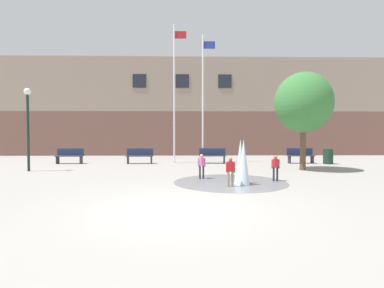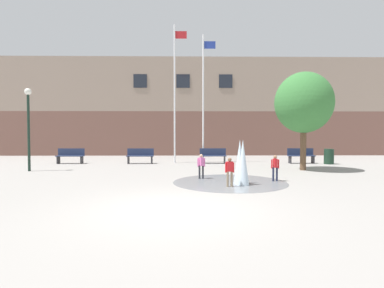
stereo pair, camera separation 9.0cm
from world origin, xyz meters
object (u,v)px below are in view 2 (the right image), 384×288
at_px(park_bench_left_of_flagpoles, 70,156).
at_px(park_bench_under_right_flagpole, 213,155).
at_px(child_in_fountain, 230,170).
at_px(trash_can, 329,156).
at_px(park_bench_center, 140,156).
at_px(flagpole_right, 204,95).
at_px(street_tree_near_building, 304,103).
at_px(child_running, 201,164).
at_px(lamp_post_left_lane, 28,117).
at_px(park_bench_near_trashcan, 301,155).
at_px(flagpole_left, 175,90).

bearing_deg(park_bench_left_of_flagpoles, park_bench_under_right_flagpole, -0.24).
bearing_deg(park_bench_under_right_flagpole, child_in_fountain, -90.87).
bearing_deg(trash_can, park_bench_center, 177.65).
bearing_deg(flagpole_right, street_tree_near_building, -39.87).
xyz_separation_m(park_bench_under_right_flagpole, flagpole_right, (-0.54, 0.46, 3.70)).
bearing_deg(child_in_fountain, child_running, 106.77).
distance_m(flagpole_right, trash_can, 8.33).
height_order(child_running, street_tree_near_building, street_tree_near_building).
bearing_deg(lamp_post_left_lane, park_bench_under_right_flagpole, 21.62).
relative_size(park_bench_left_of_flagpoles, child_in_fountain, 1.62).
bearing_deg(lamp_post_left_lane, park_bench_center, 37.02).
distance_m(child_in_fountain, trash_can, 10.26).
xyz_separation_m(park_bench_center, child_in_fountain, (4.27, -7.99, 0.10)).
relative_size(park_bench_left_of_flagpoles, park_bench_near_trashcan, 1.00).
height_order(park_bench_left_of_flagpoles, lamp_post_left_lane, lamp_post_left_lane).
bearing_deg(trash_can, lamp_post_left_lane, -168.94).
relative_size(child_running, lamp_post_left_lane, 0.25).
distance_m(park_bench_left_of_flagpoles, street_tree_near_building, 13.53).
relative_size(flagpole_left, trash_can, 9.42).
distance_m(park_bench_left_of_flagpoles, child_in_fountain, 11.70).
bearing_deg(flagpole_left, child_running, -78.89).
bearing_deg(park_bench_under_right_flagpole, park_bench_near_trashcan, -0.21).
bearing_deg(park_bench_center, flagpole_left, 13.36).
distance_m(park_bench_center, park_bench_under_right_flagpole, 4.39).
relative_size(park_bench_under_right_flagpole, trash_can, 1.78).
bearing_deg(street_tree_near_building, park_bench_under_right_flagpole, 140.18).
distance_m(child_in_fountain, child_running, 2.02).
bearing_deg(lamp_post_left_lane, street_tree_near_building, 0.72).
distance_m(park_bench_center, child_running, 7.04).
xyz_separation_m(child_in_fountain, flagpole_right, (-0.42, 8.49, 3.60)).
height_order(park_bench_left_of_flagpoles, park_bench_center, same).
bearing_deg(park_bench_near_trashcan, park_bench_left_of_flagpoles, 179.77).
bearing_deg(flagpole_right, flagpole_left, 180.00).
relative_size(child_in_fountain, child_running, 1.00).
distance_m(park_bench_center, child_in_fountain, 9.06).
xyz_separation_m(park_bench_center, trash_can, (11.24, -0.46, -0.03)).
bearing_deg(child_running, trash_can, -77.51).
bearing_deg(park_bench_left_of_flagpoles, child_in_fountain, -43.55).
xyz_separation_m(park_bench_near_trashcan, child_in_fountain, (-5.49, -8.01, 0.10)).
xyz_separation_m(trash_can, street_tree_near_building, (-2.70, -2.96, 2.86)).
relative_size(park_bench_center, street_tree_near_building, 0.33).
relative_size(park_bench_near_trashcan, lamp_post_left_lane, 0.40).
relative_size(park_bench_under_right_flagpole, flagpole_left, 0.19).
relative_size(child_running, flagpole_right, 0.13).
xyz_separation_m(park_bench_under_right_flagpole, street_tree_near_building, (4.15, -3.46, 2.83)).
height_order(flagpole_left, street_tree_near_building, flagpole_left).
distance_m(park_bench_center, flagpole_left, 4.55).
distance_m(park_bench_near_trashcan, trash_can, 1.56).
distance_m(flagpole_left, trash_can, 10.06).
bearing_deg(street_tree_near_building, child_in_fountain, -133.10).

